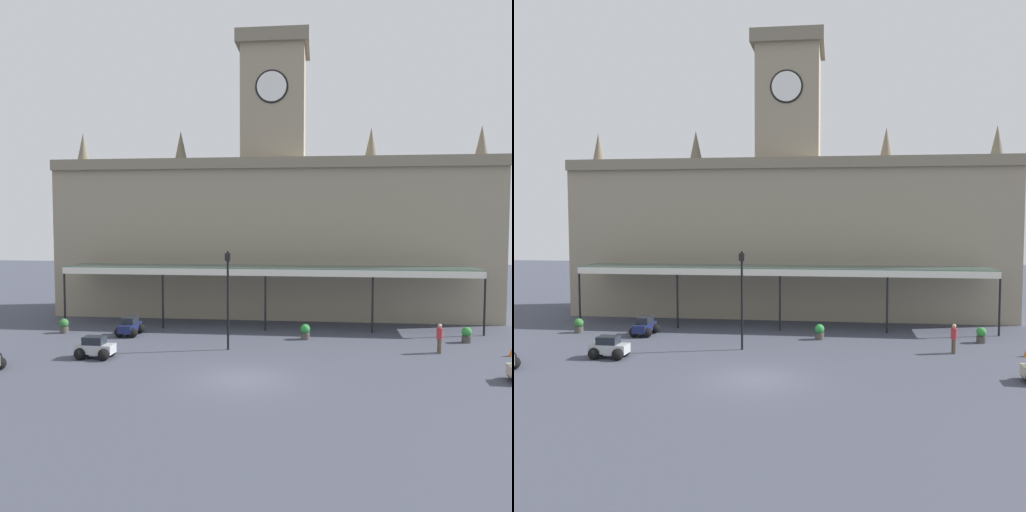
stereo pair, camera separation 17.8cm
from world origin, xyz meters
The scene contains 10 objects.
ground_plane centered at (0.00, 0.00, 0.00)m, with size 140.00×140.00×0.00m, color #404351.
station_building centered at (0.00, 18.41, 6.90)m, with size 33.63×7.22×21.65m.
entrance_canopy centered at (0.00, 12.58, 4.09)m, with size 28.60×3.26×4.24m.
car_silver_sedan centered at (-8.45, 2.97, 0.50)m, with size 2.07×1.56×1.19m.
car_navy_sedan centered at (-8.60, 8.85, 0.50)m, with size 1.57×2.08×1.19m.
pedestrian_crossing_forecourt centered at (10.32, 6.22, 0.91)m, with size 0.34×0.39×1.67m.
victorian_lamppost centered at (-1.61, 5.67, 3.49)m, with size 0.30×0.30×5.72m.
planter_by_canopy centered at (12.56, 9.12, 0.49)m, with size 0.60×0.60×0.96m.
planter_near_kerb centered at (2.75, 8.92, 0.49)m, with size 0.60×0.60×0.96m.
planter_forecourt_centre centered at (-13.18, 9.01, 0.49)m, with size 0.60×0.60×0.96m.
Camera 2 is at (3.66, -24.57, 7.44)m, focal length 37.82 mm.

